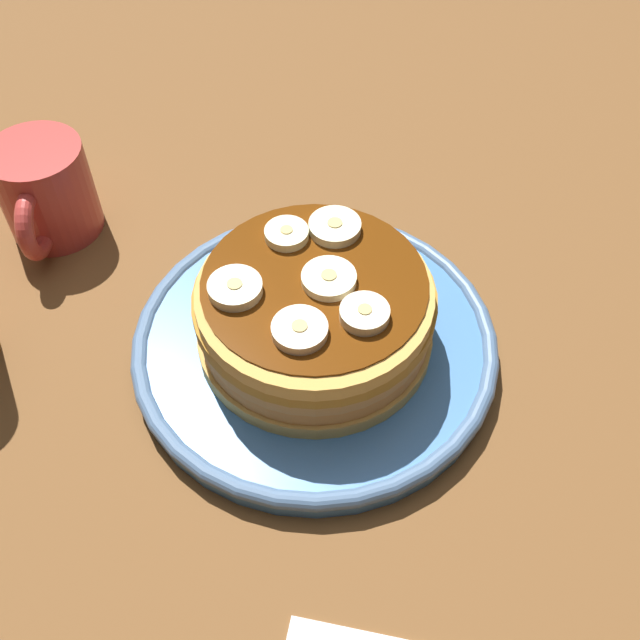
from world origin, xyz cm
name	(u,v)px	position (x,y,z in cm)	size (l,w,h in cm)	color
ground_plane	(320,365)	(0.00, 0.00, -1.50)	(140.00, 140.00, 3.00)	brown
plate	(320,343)	(0.00, 0.00, 1.11)	(25.78, 25.78, 2.07)	#3F72B2
pancake_stack	(318,311)	(-0.06, -0.10, 4.65)	(16.58, 16.81, 5.94)	tan
banana_slice_0	(335,280)	(0.08, 0.93, 7.88)	(3.56, 3.56, 0.83)	#FCF2BD
banana_slice_1	(292,234)	(-4.07, -1.84, 7.91)	(2.99, 2.99, 0.89)	#FDF4B8
banana_slice_2	(370,314)	(2.99, 3.06, 7.95)	(3.11, 3.11, 0.97)	beige
banana_slice_3	(340,227)	(-4.71, 1.41, 7.92)	(3.59, 3.59, 0.90)	beige
banana_slice_4	(241,289)	(0.80, -5.01, 7.95)	(3.49, 3.49, 0.96)	#F9F0C4
banana_slice_5	(306,330)	(4.18, -0.91, 7.92)	(3.46, 3.46, 0.90)	#FCE6BF
coffee_mug	(49,191)	(-13.09, -21.20, 4.03)	(10.43, 7.39, 7.82)	#B23833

